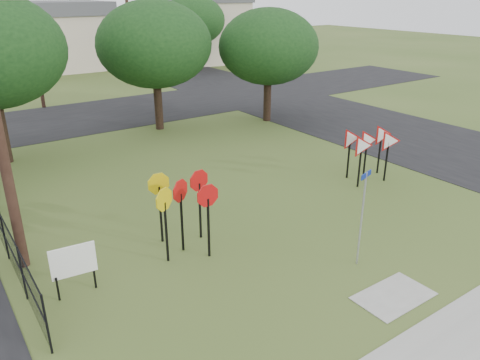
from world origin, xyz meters
name	(u,v)px	position (x,y,z in m)	size (l,w,h in m)	color
ground	(326,255)	(0.00, 0.00, 0.00)	(140.00, 140.00, 0.00)	#394E1D
sidewalk	(460,336)	(0.00, -4.20, 0.01)	(30.00, 1.60, 0.02)	gray
street_right	(352,121)	(12.00, 10.00, 0.01)	(8.00, 50.00, 0.02)	black
street_far	(94,115)	(0.00, 20.00, 0.01)	(60.00, 8.00, 0.02)	black
curb_pad	(394,296)	(0.00, -2.40, 0.01)	(2.00, 1.20, 0.02)	gray
street_name_sign	(362,213)	(0.40, -0.81, 1.60)	(0.55, 0.18, 2.77)	#A0A2A8
stop_sign_cluster	(182,197)	(-3.18, 2.70, 1.70)	(2.13, 1.63, 2.27)	black
yield_sign_cluster	(370,142)	(5.54, 3.31, 1.59)	(2.73, 1.45, 2.15)	black
info_board	(73,262)	(-6.49, 2.29, 0.93)	(1.11, 0.15, 1.39)	black
far_pole_a	(32,35)	(-2.00, 24.00, 4.60)	(1.40, 0.24, 9.00)	#39231A
far_pole_b	(129,29)	(6.00, 28.00, 4.35)	(1.40, 0.24, 8.50)	#39231A
house_mid	(61,35)	(4.00, 40.00, 3.15)	(8.40, 8.40, 6.20)	beige
house_right	(207,26)	(18.00, 36.00, 3.65)	(8.30, 8.30, 7.20)	beige
tree_near_mid	(154,44)	(2.00, 15.00, 4.54)	(6.00, 6.00, 6.80)	black
tree_near_right	(268,47)	(8.00, 13.00, 4.22)	(5.60, 5.60, 6.33)	black
tree_far_right	(193,20)	(14.00, 32.00, 4.54)	(6.00, 6.00, 6.80)	black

